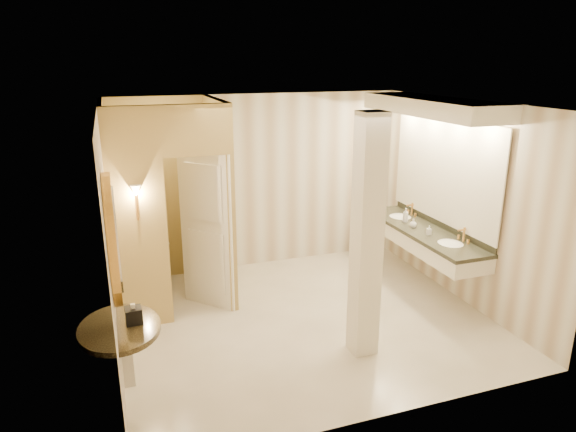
# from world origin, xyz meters

# --- Properties ---
(floor) EXTENTS (4.50, 4.50, 0.00)m
(floor) POSITION_xyz_m (0.00, 0.00, 0.00)
(floor) COLOR silver
(floor) RESTS_ON ground
(ceiling) EXTENTS (4.50, 4.50, 0.00)m
(ceiling) POSITION_xyz_m (0.00, 0.00, 2.70)
(ceiling) COLOR white
(ceiling) RESTS_ON wall_back
(wall_back) EXTENTS (4.50, 0.02, 2.70)m
(wall_back) POSITION_xyz_m (0.00, 2.00, 1.35)
(wall_back) COLOR beige
(wall_back) RESTS_ON floor
(wall_front) EXTENTS (4.50, 0.02, 2.70)m
(wall_front) POSITION_xyz_m (0.00, -2.00, 1.35)
(wall_front) COLOR beige
(wall_front) RESTS_ON floor
(wall_left) EXTENTS (0.02, 4.00, 2.70)m
(wall_left) POSITION_xyz_m (-2.25, 0.00, 1.35)
(wall_left) COLOR beige
(wall_left) RESTS_ON floor
(wall_right) EXTENTS (0.02, 4.00, 2.70)m
(wall_right) POSITION_xyz_m (2.25, 0.00, 1.35)
(wall_right) COLOR beige
(wall_right) RESTS_ON floor
(toilet_closet) EXTENTS (1.50, 1.55, 2.70)m
(toilet_closet) POSITION_xyz_m (-1.14, 0.96, 1.39)
(toilet_closet) COLOR tan
(toilet_closet) RESTS_ON floor
(wall_sconce) EXTENTS (0.14, 0.14, 0.42)m
(wall_sconce) POSITION_xyz_m (-1.93, 0.43, 1.73)
(wall_sconce) COLOR gold
(wall_sconce) RESTS_ON toilet_closet
(vanity) EXTENTS (0.75, 2.52, 2.09)m
(vanity) POSITION_xyz_m (1.98, 0.40, 1.63)
(vanity) COLOR white
(vanity) RESTS_ON floor
(console_shelf) EXTENTS (0.91, 0.91, 1.91)m
(console_shelf) POSITION_xyz_m (-2.21, -1.09, 1.34)
(console_shelf) COLOR black
(console_shelf) RESTS_ON floor
(pillar) EXTENTS (0.27, 0.27, 2.70)m
(pillar) POSITION_xyz_m (0.35, -0.90, 1.35)
(pillar) COLOR white
(pillar) RESTS_ON floor
(tissue_box) EXTENTS (0.15, 0.15, 0.15)m
(tissue_box) POSITION_xyz_m (-2.10, -1.06, 0.95)
(tissue_box) COLOR black
(tissue_box) RESTS_ON console_shelf
(toilet) EXTENTS (0.47, 0.79, 0.78)m
(toilet) POSITION_xyz_m (-1.75, 1.72, 0.39)
(toilet) COLOR white
(toilet) RESTS_ON floor
(soap_bottle_a) EXTENTS (0.07, 0.07, 0.13)m
(soap_bottle_a) POSITION_xyz_m (1.88, 0.16, 0.94)
(soap_bottle_a) COLOR beige
(soap_bottle_a) RESTS_ON vanity
(soap_bottle_b) EXTENTS (0.10, 0.10, 0.13)m
(soap_bottle_b) POSITION_xyz_m (1.84, 0.50, 0.94)
(soap_bottle_b) COLOR silver
(soap_bottle_b) RESTS_ON vanity
(soap_bottle_c) EXTENTS (0.10, 0.10, 0.21)m
(soap_bottle_c) POSITION_xyz_m (1.87, 0.76, 0.98)
(soap_bottle_c) COLOR #C6B28C
(soap_bottle_c) RESTS_ON vanity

